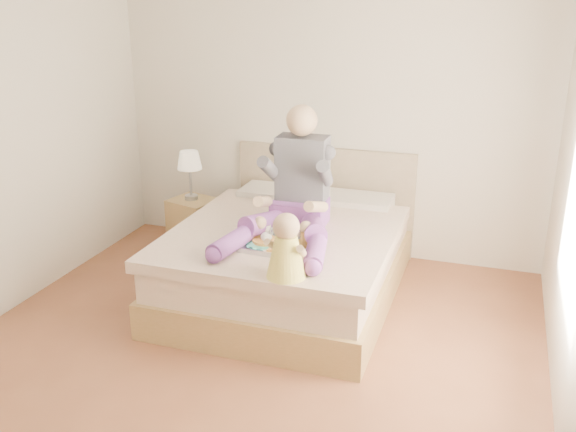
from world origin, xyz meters
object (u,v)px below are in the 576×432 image
(nightstand, at_px, (194,224))
(tray, at_px, (278,243))
(adult, at_px, (295,195))
(baby, at_px, (287,251))
(bed, at_px, (292,256))

(nightstand, bearing_deg, tray, -25.90)
(adult, height_order, baby, adult)
(bed, bearing_deg, tray, -82.71)
(adult, height_order, tray, adult)
(bed, relative_size, baby, 4.97)
(bed, relative_size, adult, 1.85)
(tray, bearing_deg, bed, 100.94)
(adult, distance_m, baby, 0.85)
(nightstand, distance_m, adult, 1.60)
(nightstand, relative_size, adult, 0.42)
(tray, bearing_deg, nightstand, 141.93)
(tray, xyz_separation_m, baby, (0.22, -0.44, 0.15))
(tray, bearing_deg, baby, -59.79)
(bed, xyz_separation_m, tray, (0.07, -0.54, 0.32))
(adult, xyz_separation_m, tray, (-0.01, -0.38, -0.26))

